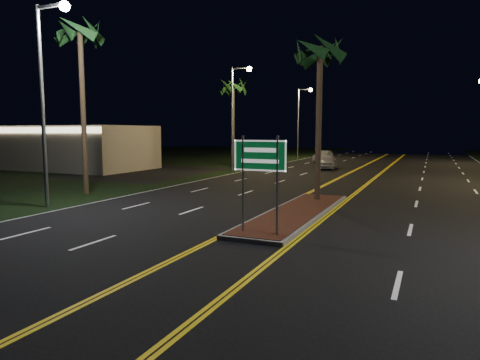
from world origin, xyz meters
The scene contains 13 objects.
ground centered at (0.00, 0.00, 0.00)m, with size 120.00×120.00×0.00m, color black.
grass_left centered at (-30.00, 25.00, 0.00)m, with size 40.00×110.00×0.01m, color black.
median_island centered at (0.00, 7.00, 0.08)m, with size 2.25×10.25×0.17m.
highway_sign centered at (0.00, 2.80, 2.40)m, with size 1.80×0.08×3.20m.
commercial_building centered at (-26.00, 19.99, 2.00)m, with size 15.00×8.12×4.00m.
streetlight_left_near centered at (-10.61, 4.00, 5.66)m, with size 1.91×0.44×9.00m.
streetlight_left_mid centered at (-10.61, 24.00, 5.66)m, with size 1.91×0.44×9.00m.
streetlight_left_far centered at (-10.61, 44.00, 5.66)m, with size 1.91×0.44×9.00m.
palm_median centered at (0.00, 10.50, 7.28)m, with size 2.40×2.40×8.30m.
palm_left_near centered at (-12.50, 8.00, 8.68)m, with size 2.40×2.40×9.80m.
palm_left_far centered at (-12.80, 28.00, 7.75)m, with size 2.40×2.40×8.80m.
car_near centered at (-3.90, 29.73, 0.81)m, with size 2.10×4.89×1.63m, color #B6B6BC.
car_far centered at (-6.30, 38.25, 0.76)m, with size 1.96×4.57×1.52m, color silver.
Camera 1 is at (5.09, -10.08, 3.47)m, focal length 32.00 mm.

